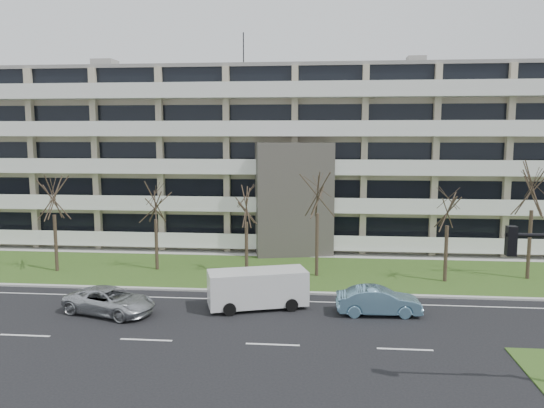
# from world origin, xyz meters

# --- Properties ---
(ground) EXTENTS (160.00, 160.00, 0.00)m
(ground) POSITION_xyz_m (0.00, 0.00, 0.00)
(ground) COLOR black
(ground) RESTS_ON ground
(grass_verge) EXTENTS (90.00, 10.00, 0.06)m
(grass_verge) POSITION_xyz_m (0.00, 13.00, 0.03)
(grass_verge) COLOR #33531B
(grass_verge) RESTS_ON ground
(curb) EXTENTS (90.00, 0.35, 0.12)m
(curb) POSITION_xyz_m (0.00, 8.00, 0.06)
(curb) COLOR #B2B2AD
(curb) RESTS_ON ground
(sidewalk) EXTENTS (90.00, 2.00, 0.08)m
(sidewalk) POSITION_xyz_m (0.00, 18.50, 0.04)
(sidewalk) COLOR #B2B2AD
(sidewalk) RESTS_ON ground
(lane_edge_line) EXTENTS (90.00, 0.12, 0.01)m
(lane_edge_line) POSITION_xyz_m (0.00, 6.50, 0.01)
(lane_edge_line) COLOR white
(lane_edge_line) RESTS_ON ground
(apartment_building) EXTENTS (60.50, 15.10, 18.75)m
(apartment_building) POSITION_xyz_m (-0.01, 25.32, 7.61)
(apartment_building) COLOR tan
(apartment_building) RESTS_ON ground
(silver_pickup) EXTENTS (5.49, 3.67, 1.40)m
(silver_pickup) POSITION_xyz_m (-9.16, 3.48, 0.70)
(silver_pickup) COLOR #B1B5B9
(silver_pickup) RESTS_ON ground
(blue_sedan) EXTENTS (4.57, 1.77, 1.48)m
(blue_sedan) POSITION_xyz_m (5.29, 4.68, 0.74)
(blue_sedan) COLOR #73A7C7
(blue_sedan) RESTS_ON ground
(white_van) EXTENTS (5.80, 3.56, 2.12)m
(white_van) POSITION_xyz_m (-1.26, 5.21, 1.27)
(white_van) COLOR silver
(white_van) RESTS_ON ground
(tree_1) EXTENTS (3.62, 3.62, 7.24)m
(tree_1) POSITION_xyz_m (-16.40, 11.70, 5.63)
(tree_1) COLOR #382B21
(tree_1) RESTS_ON ground
(tree_2) EXTENTS (3.28, 3.28, 6.55)m
(tree_2) POSITION_xyz_m (-9.48, 12.76, 5.09)
(tree_2) COLOR #382B21
(tree_2) RESTS_ON ground
(tree_3) EXTENTS (3.31, 3.31, 6.61)m
(tree_3) POSITION_xyz_m (-2.91, 12.02, 5.14)
(tree_3) COLOR #382B21
(tree_3) RESTS_ON ground
(tree_4) EXTENTS (3.89, 3.89, 7.78)m
(tree_4) POSITION_xyz_m (1.90, 12.13, 6.05)
(tree_4) COLOR #382B21
(tree_4) RESTS_ON ground
(tree_5) EXTENTS (3.36, 3.36, 6.71)m
(tree_5) POSITION_xyz_m (10.31, 11.48, 5.21)
(tree_5) COLOR #382B21
(tree_5) RESTS_ON ground
(tree_6) EXTENTS (4.17, 4.17, 8.34)m
(tree_6) POSITION_xyz_m (15.96, 12.66, 6.49)
(tree_6) COLOR #382B21
(tree_6) RESTS_ON ground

